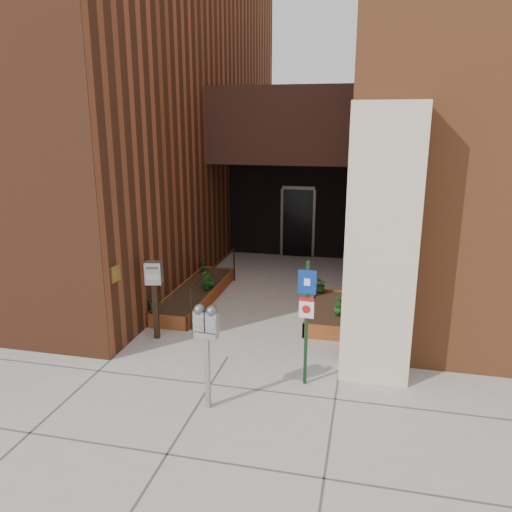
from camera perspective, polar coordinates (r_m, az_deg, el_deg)
The scene contains 15 objects.
ground at distance 9.19m, azimuth -3.27°, elevation -11.44°, with size 80.00×80.00×0.00m, color #9E9991.
architecture at distance 15.02m, azimuth 3.43°, elevation 18.44°, with size 20.00×14.60×10.00m.
planter_left at distance 11.95m, azimuth -6.84°, elevation -4.40°, with size 0.90×3.60×0.30m.
planter_right at distance 10.86m, azimuth 8.19°, elevation -6.49°, with size 0.80×2.20×0.30m.
handrail at distance 11.56m, azimuth -4.68°, elevation -1.81°, with size 0.04×3.34×0.90m.
parking_meter at distance 7.21m, azimuth -5.71°, elevation -8.30°, with size 0.37×0.18×1.62m.
sign_post at distance 7.83m, azimuth 5.80°, elevation -6.19°, with size 0.28×0.07×2.07m.
payment_dropbox at distance 9.72m, azimuth -11.55°, elevation -3.10°, with size 0.35×0.29×1.55m.
shrub_left_a at distance 10.55m, azimuth -11.37°, elevation -5.17°, with size 0.36×0.36×0.40m, color #28631C.
shrub_left_b at distance 11.75m, azimuth -5.77°, elevation -2.79°, with size 0.23×0.23×0.41m, color #165016.
shrub_left_c at distance 11.93m, azimuth -5.21°, elevation -2.66°, with size 0.20×0.20×0.35m, color #195117.
shrub_left_d at distance 13.18m, azimuth -6.12°, elevation -0.84°, with size 0.21×0.21×0.40m, color #1B5A19.
shrub_right_a at distance 10.34m, azimuth 9.45°, elevation -5.60°, with size 0.20×0.20×0.36m, color #175119.
shrub_right_b at distance 10.40m, azimuth 9.47°, elevation -5.58°, with size 0.17×0.17×0.33m, color #1A5017.
shrub_right_c at distance 11.61m, azimuth 7.41°, elevation -3.26°, with size 0.30×0.30×0.34m, color #1A5016.
Camera 1 is at (2.34, -7.88, 4.11)m, focal length 35.00 mm.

